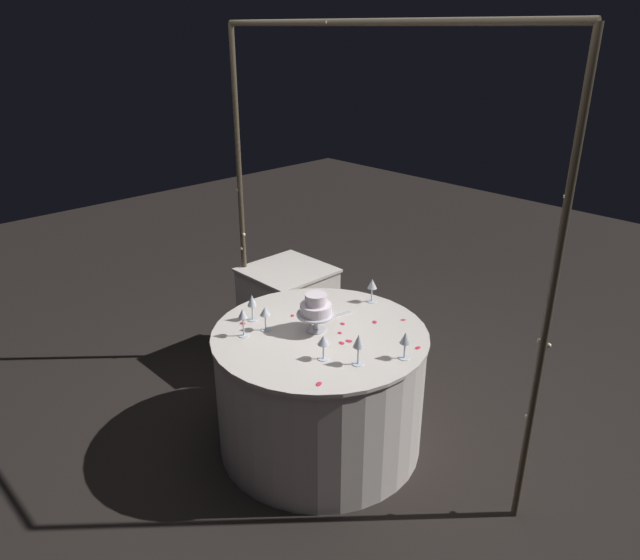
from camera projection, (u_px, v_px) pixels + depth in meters
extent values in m
plane|color=black|center=(320.00, 441.00, 3.63)|extent=(12.00, 12.00, 0.00)
cylinder|color=#473D2D|center=(241.00, 208.00, 4.12)|extent=(0.04, 0.04, 2.38)
cylinder|color=#473D2D|center=(549.00, 312.00, 2.62)|extent=(0.04, 0.04, 2.38)
cylinder|color=#473D2D|center=(367.00, 22.00, 2.90)|extent=(2.27, 0.04, 0.04)
sphere|color=#F9EAB2|center=(242.00, 285.00, 4.36)|extent=(0.02, 0.02, 0.02)
sphere|color=#F9EAB2|center=(549.00, 345.00, 2.69)|extent=(0.02, 0.02, 0.02)
sphere|color=#F9EAB2|center=(266.00, 23.00, 3.43)|extent=(0.02, 0.02, 0.02)
sphere|color=#F9EAB2|center=(242.00, 248.00, 4.23)|extent=(0.02, 0.02, 0.02)
sphere|color=#F9EAB2|center=(566.00, 197.00, 2.41)|extent=(0.02, 0.02, 0.02)
sphere|color=#F9EAB2|center=(328.00, 22.00, 3.07)|extent=(0.02, 0.02, 0.02)
sphere|color=#F9EAB2|center=(244.00, 234.00, 4.18)|extent=(0.02, 0.02, 0.02)
sphere|color=#F9EAB2|center=(527.00, 417.00, 2.86)|extent=(0.02, 0.02, 0.02)
sphere|color=#F9EAB2|center=(414.00, 22.00, 2.72)|extent=(0.02, 0.02, 0.02)
sphere|color=#F9EAB2|center=(238.00, 190.00, 4.07)|extent=(0.02, 0.02, 0.02)
sphere|color=#F9EAB2|center=(521.00, 465.00, 2.99)|extent=(0.02, 0.02, 0.02)
sphere|color=#F9EAB2|center=(514.00, 21.00, 2.38)|extent=(0.02, 0.02, 0.02)
sphere|color=#F9EAB2|center=(244.00, 313.00, 4.46)|extent=(0.02, 0.02, 0.02)
sphere|color=#F9EAB2|center=(540.00, 341.00, 2.68)|extent=(0.02, 0.02, 0.02)
cylinder|color=silver|center=(320.00, 390.00, 3.49)|extent=(1.21, 1.21, 0.74)
cylinder|color=silver|center=(320.00, 334.00, 3.34)|extent=(1.24, 1.24, 0.02)
cube|color=silver|center=(288.00, 316.00, 4.40)|extent=(0.55, 0.55, 0.72)
cube|color=silver|center=(287.00, 270.00, 4.26)|extent=(0.57, 0.57, 0.02)
cylinder|color=silver|center=(316.00, 330.00, 3.35)|extent=(0.11, 0.11, 0.01)
cylinder|color=silver|center=(316.00, 322.00, 3.33)|extent=(0.02, 0.02, 0.09)
cylinder|color=silver|center=(316.00, 314.00, 3.31)|extent=(0.22, 0.22, 0.01)
cylinder|color=white|center=(316.00, 309.00, 3.30)|extent=(0.18, 0.18, 0.06)
cylinder|color=white|center=(316.00, 299.00, 3.28)|extent=(0.12, 0.12, 0.06)
cylinder|color=silver|center=(323.00, 358.00, 3.07)|extent=(0.06, 0.06, 0.00)
cylinder|color=silver|center=(323.00, 351.00, 3.05)|extent=(0.01, 0.01, 0.08)
cone|color=silver|center=(324.00, 340.00, 3.02)|extent=(0.06, 0.06, 0.05)
cylinder|color=silver|center=(372.00, 301.00, 3.71)|extent=(0.06, 0.06, 0.00)
cylinder|color=silver|center=(372.00, 295.00, 3.69)|extent=(0.01, 0.01, 0.09)
cone|color=silver|center=(372.00, 284.00, 3.66)|extent=(0.06, 0.06, 0.06)
cylinder|color=silver|center=(266.00, 330.00, 3.36)|extent=(0.06, 0.06, 0.00)
cylinder|color=silver|center=(266.00, 322.00, 3.34)|extent=(0.01, 0.01, 0.09)
cone|color=silver|center=(265.00, 311.00, 3.31)|extent=(0.06, 0.06, 0.05)
cylinder|color=silver|center=(404.00, 358.00, 3.08)|extent=(0.06, 0.06, 0.00)
cylinder|color=silver|center=(405.00, 350.00, 3.06)|extent=(0.01, 0.01, 0.09)
cone|color=silver|center=(405.00, 338.00, 3.03)|extent=(0.06, 0.06, 0.06)
cylinder|color=silver|center=(358.00, 364.00, 3.02)|extent=(0.06, 0.06, 0.00)
cylinder|color=silver|center=(358.00, 355.00, 3.00)|extent=(0.01, 0.01, 0.10)
cone|color=silver|center=(359.00, 341.00, 2.97)|extent=(0.06, 0.06, 0.07)
cylinder|color=silver|center=(253.00, 319.00, 3.48)|extent=(0.06, 0.06, 0.00)
cylinder|color=silver|center=(252.00, 312.00, 3.46)|extent=(0.01, 0.01, 0.09)
cone|color=silver|center=(252.00, 300.00, 3.43)|extent=(0.05, 0.05, 0.07)
cylinder|color=silver|center=(244.00, 335.00, 3.30)|extent=(0.06, 0.06, 0.00)
cylinder|color=silver|center=(243.00, 326.00, 3.27)|extent=(0.01, 0.01, 0.11)
cone|color=silver|center=(243.00, 313.00, 3.24)|extent=(0.05, 0.05, 0.05)
cube|color=silver|center=(336.00, 316.00, 3.52)|extent=(0.06, 0.22, 0.01)
cube|color=white|center=(316.00, 321.00, 3.44)|extent=(0.04, 0.09, 0.01)
ellipsoid|color=#E02D47|center=(375.00, 322.00, 3.45)|extent=(0.05, 0.04, 0.00)
ellipsoid|color=#E02D47|center=(418.00, 348.00, 3.17)|extent=(0.03, 0.04, 0.00)
ellipsoid|color=#E02D47|center=(307.00, 315.00, 3.53)|extent=(0.03, 0.03, 0.00)
ellipsoid|color=#E02D47|center=(343.00, 324.00, 3.43)|extent=(0.03, 0.03, 0.00)
ellipsoid|color=#E02D47|center=(264.00, 316.00, 3.52)|extent=(0.03, 0.04, 0.00)
ellipsoid|color=#E02D47|center=(323.00, 319.00, 3.48)|extent=(0.03, 0.04, 0.00)
ellipsoid|color=#E02D47|center=(243.00, 323.00, 3.43)|extent=(0.04, 0.03, 0.00)
ellipsoid|color=#E02D47|center=(325.00, 298.00, 3.76)|extent=(0.03, 0.03, 0.00)
ellipsoid|color=#E02D47|center=(342.00, 343.00, 3.22)|extent=(0.04, 0.03, 0.00)
ellipsoid|color=#E02D47|center=(292.00, 315.00, 3.52)|extent=(0.04, 0.04, 0.00)
ellipsoid|color=#E02D47|center=(349.00, 341.00, 3.24)|extent=(0.05, 0.04, 0.00)
ellipsoid|color=#E02D47|center=(306.00, 311.00, 3.58)|extent=(0.04, 0.04, 0.00)
ellipsoid|color=#E02D47|center=(403.00, 320.00, 3.47)|extent=(0.04, 0.04, 0.00)
ellipsoid|color=#E02D47|center=(310.00, 313.00, 3.55)|extent=(0.04, 0.04, 0.00)
ellipsoid|color=#E02D47|center=(340.00, 333.00, 3.32)|extent=(0.03, 0.03, 0.00)
ellipsoid|color=#E02D47|center=(319.00, 384.00, 2.85)|extent=(0.04, 0.05, 0.00)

